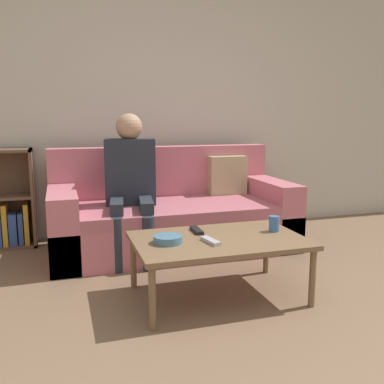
% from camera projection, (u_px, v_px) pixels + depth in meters
% --- Properties ---
extents(ground_plane, '(22.00, 22.00, 0.00)m').
position_uv_depth(ground_plane, '(261.00, 361.00, 2.00)').
color(ground_plane, '#84664C').
extents(wall_back, '(12.00, 0.06, 2.60)m').
position_uv_depth(wall_back, '(149.00, 99.00, 4.12)').
color(wall_back, beige).
rests_on(wall_back, ground_plane).
extents(couch, '(2.03, 0.94, 0.86)m').
position_uv_depth(couch, '(172.00, 216.00, 3.73)').
color(couch, '#D1707F').
rests_on(couch, ground_plane).
extents(coffee_table, '(1.06, 0.68, 0.39)m').
position_uv_depth(coffee_table, '(219.00, 243.00, 2.66)').
color(coffee_table, brown).
rests_on(coffee_table, ground_plane).
extents(person_adult, '(0.45, 0.69, 1.16)m').
position_uv_depth(person_adult, '(130.00, 175.00, 3.48)').
color(person_adult, '#282D38').
rests_on(person_adult, ground_plane).
extents(cup_near, '(0.07, 0.07, 0.10)m').
position_uv_depth(cup_near, '(274.00, 224.00, 2.81)').
color(cup_near, '#3D70B2').
rests_on(cup_near, coffee_table).
extents(tv_remote_0, '(0.08, 0.18, 0.02)m').
position_uv_depth(tv_remote_0, '(211.00, 241.00, 2.56)').
color(tv_remote_0, '#B7B7BC').
rests_on(tv_remote_0, coffee_table).
extents(tv_remote_1, '(0.05, 0.17, 0.02)m').
position_uv_depth(tv_remote_1, '(197.00, 230.00, 2.80)').
color(tv_remote_1, black).
rests_on(tv_remote_1, coffee_table).
extents(snack_bowl, '(0.17, 0.17, 0.05)m').
position_uv_depth(snack_bowl, '(168.00, 239.00, 2.55)').
color(snack_bowl, teal).
rests_on(snack_bowl, coffee_table).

